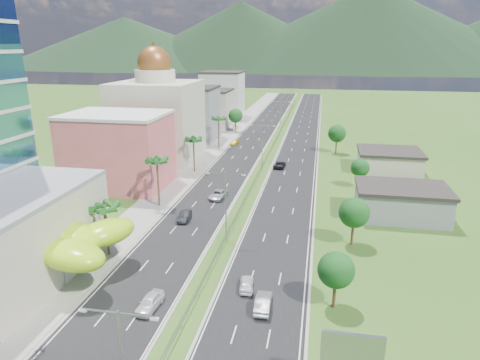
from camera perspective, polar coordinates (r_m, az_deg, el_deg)
The scene contains 37 objects.
ground at distance 58.34m, azimuth -4.01°, elevation -12.16°, with size 500.00×500.00×0.00m, color #2D5119.
road_left at distance 143.38m, azimuth 2.17°, elevation 5.97°, with size 11.00×260.00×0.04m, color black.
road_right at distance 141.98m, azimuth 8.19°, elevation 5.68°, with size 11.00×260.00×0.04m, color black.
sidewalk_left at distance 145.06m, azimuth -1.57°, elevation 6.13°, with size 7.00×260.00×0.12m, color gray.
median_guardrail at distance 124.86m, azimuth 4.33°, elevation 4.46°, with size 0.10×216.06×0.76m.
streetlight_median_a at distance 35.21m, azimuth -15.37°, elevation -22.18°, with size 6.04×0.25×11.00m.
streetlight_median_b at distance 64.32m, azimuth -1.90°, elevation -2.57°, with size 6.04×0.25×11.00m.
streetlight_median_c at distance 102.21m, azimuth 2.99°, elevation 5.05°, with size 6.04×0.25×11.00m.
streetlight_median_d at distance 146.19m, azimuth 5.44°, elevation 8.81°, with size 6.04×0.25×11.00m.
streetlight_median_e at distance 190.65m, azimuth 6.77°, elevation 10.81°, with size 6.04×0.25×11.00m.
lime_canopy at distance 60.81m, azimuth -23.84°, elevation -7.18°, with size 18.00×15.00×7.40m.
pink_shophouse at distance 93.32m, azimuth -15.92°, elevation 3.65°, with size 20.00×15.00×15.00m, color #D15A55.
domed_building at distance 113.17m, azimuth -10.95°, elevation 8.36°, with size 20.00×20.00×28.70m.
midrise_grey at distance 136.65m, azimuth -6.64°, elevation 8.69°, with size 16.00×15.00×16.00m, color gray.
midrise_beige at distance 157.78m, azimuth -4.25°, elevation 9.39°, with size 16.00×15.00×13.00m, color #BDB59C.
midrise_white at distance 179.61m, azimuth -2.36°, elevation 11.23°, with size 16.00×15.00×18.00m, color silver.
billboard at distance 39.60m, azimuth 14.70°, elevation -21.31°, with size 5.20×0.35×6.20m.
shed_near at distance 79.83m, azimuth 20.69°, elevation -2.91°, with size 15.00×10.00×5.00m, color gray.
shed_far at distance 108.56m, azimuth 19.23°, elevation 2.36°, with size 14.00×12.00×4.40m, color #BDB59C.
palm_tree_b at distance 62.43m, azimuth -17.61°, elevation -3.76°, with size 3.60×3.60×8.10m.
palm_tree_c at distance 79.20m, azimuth -11.02°, elevation 2.33°, with size 3.60×3.60×9.60m.
palm_tree_d at distance 100.51m, azimuth -6.22°, elevation 5.22°, with size 3.60×3.60×8.60m.
palm_tree_e at distance 124.05m, azimuth -2.89°, elevation 8.02°, with size 3.60×3.60×9.40m.
leafy_tree_lfar at distance 148.59m, azimuth -0.60°, elevation 8.57°, with size 4.90×4.90×8.05m.
leafy_tree_ra at distance 50.16m, azimuth 12.70°, elevation -11.65°, with size 4.20×4.20×6.90m.
leafy_tree_rb at distance 65.60m, azimuth 14.98°, elevation -4.25°, with size 4.55×4.55×7.47m.
leafy_tree_rc at distance 92.62m, azimuth 15.71°, elevation 1.56°, with size 3.85×3.85×6.33m.
leafy_tree_rd at distance 121.24m, azimuth 12.81°, elevation 6.07°, with size 4.90×4.90×8.05m.
mountain_ridge at distance 501.90m, azimuth 16.52°, elevation 13.61°, with size 860.00×140.00×90.00m, color black, non-canonical shape.
car_white_near_left at distance 51.80m, azimuth -11.96°, elevation -15.65°, with size 1.90×4.73×1.61m, color silver.
car_dark_left at distance 74.28m, azimuth -7.39°, elevation -4.79°, with size 1.62×4.65×1.53m, color black.
car_silver_mid_left at distance 84.08m, azimuth -2.92°, elevation -1.94°, with size 2.59×5.61×1.56m, color #9EA2A5.
car_yellow_far_left at distance 129.42m, azimuth -0.75°, elevation 5.00°, with size 1.78×4.37×1.27m, color gold.
car_white_near_right at distance 54.32m, azimuth 0.88°, elevation -13.65°, with size 1.66×4.11×1.40m, color white.
car_silver_right at distance 50.79m, azimuth 3.09°, elevation -15.99°, with size 1.70×4.87×1.60m, color #A0A2A7.
car_dark_far_right at distance 105.61m, azimuth 5.31°, elevation 2.08°, with size 2.50×5.43×1.51m, color black.
motorcycle at distance 48.73m, azimuth -25.21°, elevation -19.78°, with size 0.58×1.93×1.24m, color black.
Camera 1 is at (13.32, -48.88, 28.93)m, focal length 32.00 mm.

